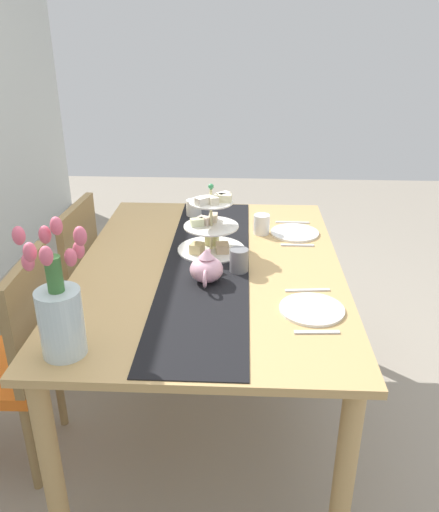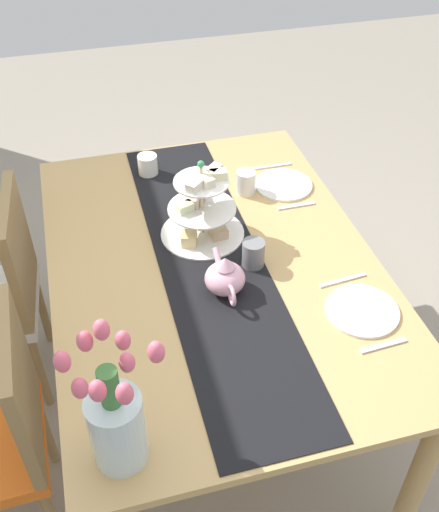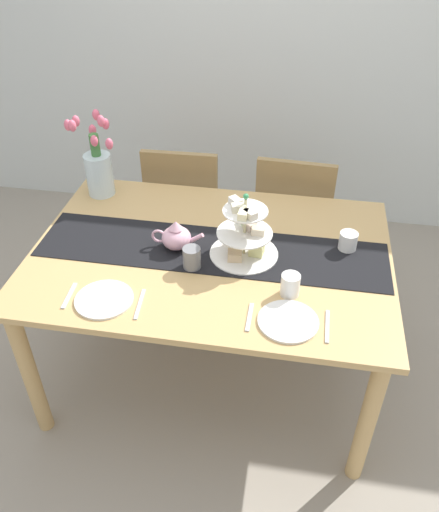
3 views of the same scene
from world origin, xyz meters
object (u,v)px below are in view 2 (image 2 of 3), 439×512
at_px(dining_table, 213,282).
at_px(tiered_cake_stand, 202,212).
at_px(dinner_plate_left, 362,310).
at_px(dinner_plate_right, 283,185).
at_px(mug_white_text, 246,182).
at_px(teapot, 225,277).
at_px(tulip_vase, 116,419).
at_px(cream_jug, 148,165).
at_px(fork_right, 296,206).
at_px(knife_left, 343,280).
at_px(mug_grey, 253,253).
at_px(fork_left, 383,345).
at_px(knife_right, 272,166).

xyz_separation_m(dining_table, tiered_cake_stand, (0.15, 0.00, 0.20)).
bearing_deg(dinner_plate_left, dinner_plate_right, 0.00).
relative_size(dinner_plate_right, mug_white_text, 2.42).
bearing_deg(teapot, tulip_vase, 140.94).
relative_size(dining_table, dinner_plate_left, 6.86).
distance_m(cream_jug, fork_right, 0.63).
xyz_separation_m(knife_left, fork_right, (0.43, 0.00, 0.00)).
height_order(tiered_cake_stand, teapot, tiered_cake_stand).
bearing_deg(dining_table, mug_white_text, -32.24).
bearing_deg(mug_white_text, mug_grey, 166.26).
bearing_deg(fork_left, fork_right, 0.00).
relative_size(knife_right, mug_white_text, 1.79).
height_order(dining_table, dinner_plate_right, dinner_plate_right).
bearing_deg(tulip_vase, fork_left, -79.29).
bearing_deg(fork_right, cream_jug, 53.68).
height_order(cream_jug, mug_white_text, mug_white_text).
xyz_separation_m(dinner_plate_left, mug_white_text, (0.71, 0.16, 0.04)).
distance_m(knife_left, dinner_plate_right, 0.58).
height_order(cream_jug, dinner_plate_right, cream_jug).
distance_m(cream_jug, knife_left, 0.95).
xyz_separation_m(teapot, knife_left, (-0.06, -0.39, -0.06)).
xyz_separation_m(dinner_plate_left, knife_right, (0.87, 0.00, -0.00)).
bearing_deg(tiered_cake_stand, dinner_plate_right, -60.56).
xyz_separation_m(tulip_vase, cream_jug, (1.24, -0.28, -0.11)).
bearing_deg(knife_right, tulip_vase, 145.80).
bearing_deg(knife_left, tiered_cake_stand, 47.39).
bearing_deg(knife_right, mug_grey, 155.24).
xyz_separation_m(knife_left, mug_grey, (0.15, 0.26, 0.05)).
bearing_deg(dinner_plate_left, mug_white_text, 12.62).
distance_m(tiered_cake_stand, tulip_vase, 0.89).
xyz_separation_m(dining_table, dinner_plate_right, (0.37, -0.39, 0.11)).
height_order(dinner_plate_right, mug_white_text, mug_white_text).
xyz_separation_m(cream_jug, mug_grey, (-0.65, -0.24, 0.01)).
bearing_deg(knife_left, dinner_plate_right, 0.00).
distance_m(teapot, fork_left, 0.52).
height_order(dining_table, teapot, teapot).
bearing_deg(tiered_cake_stand, teapot, -179.90).
relative_size(fork_right, knife_right, 0.88).
bearing_deg(tiered_cake_stand, tulip_vase, 153.28).
distance_m(tulip_vase, mug_grey, 0.80).
height_order(fork_left, knife_right, same).
height_order(tiered_cake_stand, knife_right, tiered_cake_stand).
xyz_separation_m(dining_table, cream_jug, (0.59, 0.12, 0.14)).
relative_size(teapot, mug_grey, 2.51).
bearing_deg(knife_right, dinner_plate_left, 180.00).
xyz_separation_m(teapot, fork_right, (0.38, -0.39, -0.06)).
bearing_deg(fork_right, knife_right, 0.00).
bearing_deg(knife_right, cream_jug, 80.80).
bearing_deg(dining_table, teapot, 180.00).
bearing_deg(dinner_plate_left, teapot, 62.67).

